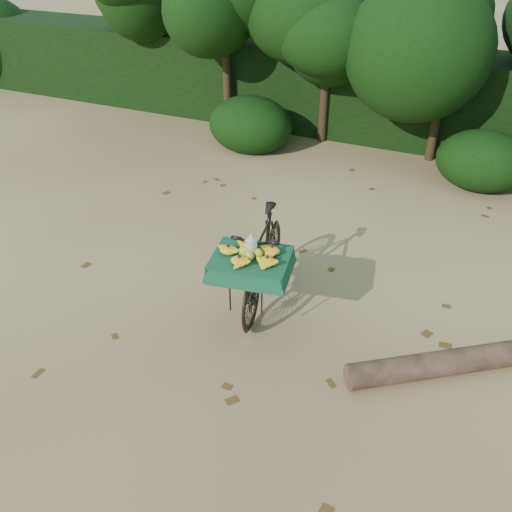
% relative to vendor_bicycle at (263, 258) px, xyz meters
% --- Properties ---
extents(ground, '(80.00, 80.00, 0.00)m').
position_rel_vendor_bicycle_xyz_m(ground, '(0.61, 0.35, -0.61)').
color(ground, tan).
rests_on(ground, ground).
extents(vendor_bicycle, '(1.05, 2.03, 1.19)m').
position_rel_vendor_bicycle_xyz_m(vendor_bicycle, '(0.00, 0.00, 0.00)').
color(vendor_bicycle, black).
rests_on(vendor_bicycle, ground).
extents(hedge_backdrop, '(26.00, 1.80, 1.80)m').
position_rel_vendor_bicycle_xyz_m(hedge_backdrop, '(0.61, 6.65, 0.29)').
color(hedge_backdrop, black).
rests_on(hedge_backdrop, ground).
extents(tree_row, '(14.50, 2.00, 4.00)m').
position_rel_vendor_bicycle_xyz_m(tree_row, '(-0.04, 5.85, 1.39)').
color(tree_row, black).
rests_on(tree_row, ground).
extents(bush_clumps, '(8.80, 1.70, 0.90)m').
position_rel_vendor_bicycle_xyz_m(bush_clumps, '(1.11, 4.65, -0.16)').
color(bush_clumps, black).
rests_on(bush_clumps, ground).
extents(leaf_litter, '(7.00, 7.30, 0.01)m').
position_rel_vendor_bicycle_xyz_m(leaf_litter, '(0.61, 1.00, -0.60)').
color(leaf_litter, '#4E3514').
rests_on(leaf_litter, ground).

